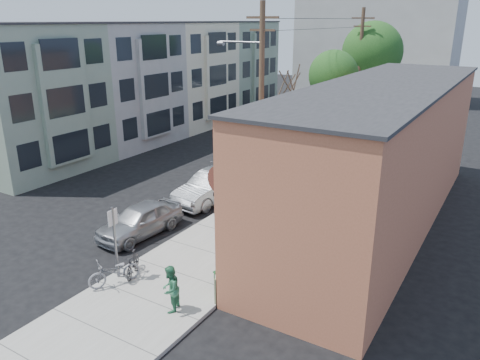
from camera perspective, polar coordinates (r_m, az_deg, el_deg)
The scene contains 27 objects.
ground at distance 23.42m, azimuth -9.30°, elevation -4.56°, with size 120.00×120.00×0.00m, color black.
sidewalk at distance 30.34m, azimuth 10.57°, elevation 1.05°, with size 4.50×58.00×0.15m, color #9F9D93.
cafe_building at distance 22.58m, azimuth 16.75°, elevation 2.88°, with size 6.60×20.20×6.61m.
apartment_row at distance 40.13m, azimuth -9.75°, elevation 11.92°, with size 6.30×32.00×9.00m.
end_cap_building at distance 60.46m, azimuth 16.21°, elevation 15.19°, with size 18.00×8.00×12.00m, color #9E9E9A.
sign_post at distance 17.65m, azimuth -15.05°, elevation -6.58°, with size 0.07×0.45×2.80m.
parking_meter_near at distance 22.63m, azimuth -3.12°, elevation -2.48°, with size 0.14×0.14×1.24m.
parking_meter_far at distance 28.27m, azimuth 4.76°, elevation 1.91°, with size 0.14×0.14×1.24m.
utility_pole_near at distance 24.87m, azimuth 2.49°, elevation 10.07°, with size 3.57×0.28×10.00m.
utility_pole_far at distance 39.86m, azimuth 14.28°, elevation 12.80°, with size 1.80×0.28×10.00m.
tree_bare at distance 27.26m, azimuth 5.54°, elevation 4.96°, with size 0.24×0.24×5.08m.
tree_leafy_mid at distance 33.36m, azimuth 11.31°, elevation 12.41°, with size 3.39×3.39×7.20m.
tree_leafy_far at distance 41.66m, azimuth 15.81°, elevation 14.79°, with size 4.97×4.97×9.04m.
patio_chair_a at distance 17.89m, azimuth 0.31°, elevation -9.98°, with size 0.50×0.50×0.88m, color #14491D, non-canonical shape.
patio_chair_b at distance 17.25m, azimuth -2.26°, elevation -11.19°, with size 0.50×0.50×0.88m, color #14491D, non-canonical shape.
patron_grey at distance 17.85m, azimuth 0.20°, elevation -8.56°, with size 0.62×0.41×1.70m, color slate.
patron_green at distance 15.77m, azimuth -8.51°, elevation -13.00°, with size 0.78×0.61×1.61m, color #2F774C.
cyclist at distance 21.32m, azimuth 0.84°, elevation -4.00°, with size 1.01×0.58×1.56m, color maroon.
cyclist_bike at distance 21.43m, azimuth 0.83°, elevation -4.66°, with size 0.68×1.95×1.02m, color black.
parked_bike_a at distance 18.20m, azimuth -12.95°, elevation -9.92°, with size 0.43×1.52×0.91m, color black.
parked_bike_b at distance 17.73m, azimuth -15.06°, elevation -10.76°, with size 0.67×1.91×1.00m, color gray.
car_0 at distance 21.54m, azimuth -12.08°, elevation -4.77°, with size 1.72×4.29×1.46m, color #97999E.
car_1 at distance 24.93m, azimuth -3.41°, elevation -0.84°, with size 1.72×4.92×1.62m, color #979B9F.
car_2 at distance 29.54m, azimuth 2.68°, elevation 2.29°, with size 2.17×5.35×1.55m, color black.
car_3 at distance 34.71m, azimuth 7.54°, elevation 4.70°, with size 2.60×5.63×1.57m, color #94979B.
car_4 at distance 39.90m, azimuth 10.41°, elevation 6.38°, with size 1.60×4.59×1.51m, color #B3B6BB.
bus at distance 45.33m, azimuth 8.98°, elevation 9.01°, with size 2.65×11.32×3.15m, color silver.
Camera 1 is at (14.20, -16.15, 9.26)m, focal length 35.00 mm.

